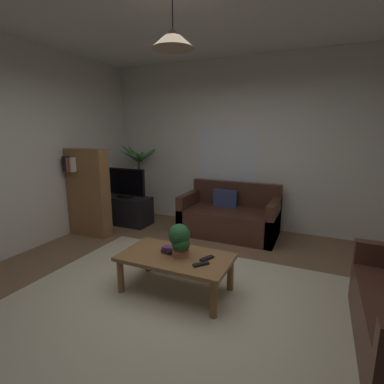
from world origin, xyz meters
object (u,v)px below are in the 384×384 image
at_px(book_on_table_2, 169,248).
at_px(remote_on_table_1, 201,264).
at_px(bookshelf_corner, 88,192).
at_px(potted_plant_on_table, 180,240).
at_px(couch_under_window, 230,218).
at_px(coffee_table, 176,261).
at_px(remote_on_table_0, 207,258).
at_px(tv_stand, 126,210).
at_px(book_on_table_1, 168,250).
at_px(potted_palm_corner, 140,180).
at_px(pendant_lamp, 173,38).
at_px(tv, 124,183).
at_px(book_on_table_0, 169,252).

xyz_separation_m(book_on_table_2, remote_on_table_1, (0.43, -0.14, -0.04)).
bearing_deg(bookshelf_corner, potted_plant_on_table, -24.02).
relative_size(couch_under_window, coffee_table, 1.32).
relative_size(remote_on_table_0, tv_stand, 0.18).
distance_m(coffee_table, bookshelf_corner, 2.29).
bearing_deg(tv_stand, book_on_table_1, -42.46).
xyz_separation_m(couch_under_window, potted_palm_corner, (-1.93, 0.27, 0.44)).
distance_m(potted_plant_on_table, potted_palm_corner, 2.95).
xyz_separation_m(remote_on_table_1, potted_palm_corner, (-2.25, 2.29, 0.30)).
height_order(book_on_table_2, pendant_lamp, pendant_lamp).
relative_size(book_on_table_2, bookshelf_corner, 0.09).
distance_m(book_on_table_2, remote_on_table_1, 0.46).
height_order(book_on_table_1, potted_plant_on_table, potted_plant_on_table).
relative_size(book_on_table_1, potted_palm_corner, 0.08).
bearing_deg(bookshelf_corner, remote_on_table_1, -23.64).
xyz_separation_m(couch_under_window, coffee_table, (-0.00, -1.92, 0.07)).
relative_size(couch_under_window, potted_palm_corner, 1.05).
bearing_deg(coffee_table, book_on_table_1, 161.27).
bearing_deg(tv, bookshelf_corner, -105.15).
distance_m(tv, pendant_lamp, 3.01).
relative_size(coffee_table, pendant_lamp, 2.50).
xyz_separation_m(couch_under_window, tv_stand, (-1.87, -0.27, -0.02)).
relative_size(potted_plant_on_table, pendant_lamp, 0.74).
distance_m(coffee_table, book_on_table_2, 0.16).
relative_size(remote_on_table_0, bookshelf_corner, 0.11).
relative_size(remote_on_table_1, potted_palm_corner, 0.11).
distance_m(couch_under_window, potted_plant_on_table, 1.94).
height_order(remote_on_table_0, tv_stand, tv_stand).
bearing_deg(pendant_lamp, remote_on_table_1, -16.75).
bearing_deg(couch_under_window, coffee_table, -90.07).
xyz_separation_m(remote_on_table_1, bookshelf_corner, (-2.38, 1.04, 0.30)).
distance_m(couch_under_window, book_on_table_0, 1.89).
relative_size(remote_on_table_0, potted_plant_on_table, 0.47).
bearing_deg(potted_plant_on_table, remote_on_table_0, 8.30).
bearing_deg(coffee_table, bookshelf_corner, 155.32).
relative_size(couch_under_window, bookshelf_corner, 1.09).
bearing_deg(remote_on_table_1, book_on_table_2, -158.45).
height_order(book_on_table_2, bookshelf_corner, bookshelf_corner).
height_order(coffee_table, pendant_lamp, pendant_lamp).
relative_size(couch_under_window, pendant_lamp, 3.31).
bearing_deg(book_on_table_1, bookshelf_corner, 155.02).
bearing_deg(book_on_table_1, tv, 137.92).
xyz_separation_m(book_on_table_2, tv, (-1.76, 1.58, 0.31)).
bearing_deg(book_on_table_0, tv, 138.00).
xyz_separation_m(book_on_table_1, tv, (-1.77, 1.60, 0.34)).
distance_m(book_on_table_0, book_on_table_1, 0.02).
bearing_deg(couch_under_window, book_on_table_1, -93.20).
xyz_separation_m(book_on_table_0, potted_palm_corner, (-1.83, 2.15, 0.30)).
height_order(book_on_table_1, tv, tv).
bearing_deg(remote_on_table_0, tv_stand, 168.17).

